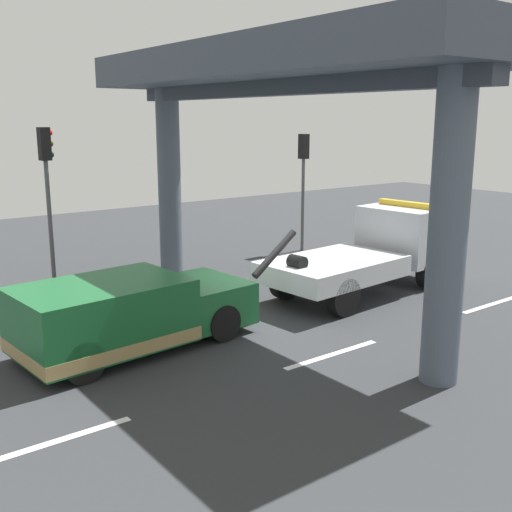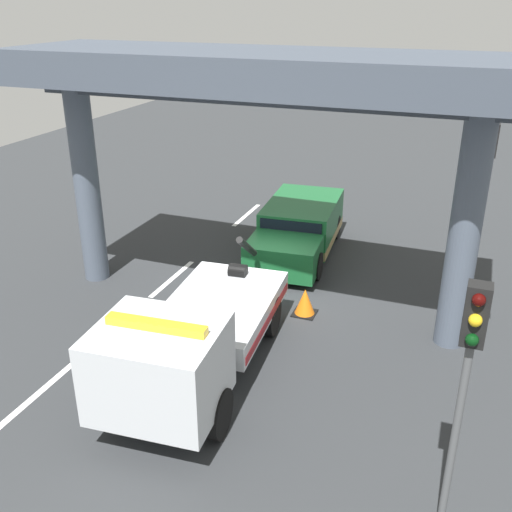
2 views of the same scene
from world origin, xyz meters
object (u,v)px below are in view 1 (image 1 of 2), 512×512
Objects in this scene: tow_truck_white at (377,249)px; traffic_cone_orange at (238,290)px; towed_van_green at (127,315)px; traffic_light_far at (47,174)px; traffic_light_mid at (304,166)px.

tow_truck_white is 10.06× the size of traffic_cone_orange.
towed_van_green reaches higher than traffic_cone_orange.
tow_truck_white is at bearing -35.00° from traffic_light_far.
traffic_cone_orange is at bearing 19.74° from towed_van_green.
traffic_light_far reaches higher than tow_truck_white.
tow_truck_white is 1.57× the size of traffic_light_far.
traffic_light_mid is at bearing 34.22° from traffic_cone_orange.
traffic_light_far reaches higher than traffic_cone_orange.
tow_truck_white is 6.00m from traffic_light_mid.
tow_truck_white reaches higher than towed_van_green.
traffic_light_far is at bearing 86.59° from towed_van_green.
traffic_light_mid is (1.86, 5.35, 1.97)m from tow_truck_white.
towed_van_green is at bearing -151.12° from traffic_light_mid.
tow_truck_white is 1.37× the size of towed_van_green.
tow_truck_white is 7.97m from towed_van_green.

